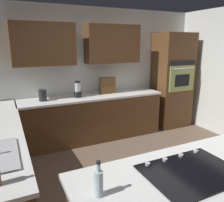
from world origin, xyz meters
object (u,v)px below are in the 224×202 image
(wall_oven, at_px, (172,81))
(cooktop, at_px, (191,171))
(spice_rack, at_px, (107,85))
(kettle, at_px, (43,95))
(oil_bottle, at_px, (99,182))
(blender, at_px, (78,90))

(wall_oven, xyz_separation_m, cooktop, (2.20, 2.90, -0.16))
(spice_rack, bearing_deg, kettle, 2.94)
(cooktop, xyz_separation_m, oil_bottle, (0.78, -0.05, 0.10))
(blender, relative_size, oil_bottle, 1.18)
(wall_oven, xyz_separation_m, blender, (2.25, -0.02, -0.03))
(kettle, bearing_deg, spice_rack, -177.06)
(wall_oven, bearing_deg, cooktop, 52.76)
(kettle, bearing_deg, cooktop, 103.44)
(cooktop, relative_size, kettle, 3.72)
(cooktop, relative_size, blender, 2.46)
(blender, height_order, spice_rack, spice_rack)
(cooktop, bearing_deg, spice_rack, -101.43)
(spice_rack, height_order, oil_bottle, spice_rack)
(cooktop, height_order, kettle, kettle)
(wall_oven, relative_size, oil_bottle, 8.07)
(wall_oven, bearing_deg, spice_rack, -3.01)
(spice_rack, xyz_separation_m, kettle, (1.30, 0.07, -0.07))
(blender, bearing_deg, kettle, 0.00)
(spice_rack, height_order, kettle, spice_rack)
(blender, xyz_separation_m, spice_rack, (-0.65, -0.07, 0.03))
(spice_rack, xyz_separation_m, oil_bottle, (1.39, 2.93, -0.06))
(cooktop, bearing_deg, kettle, -76.56)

